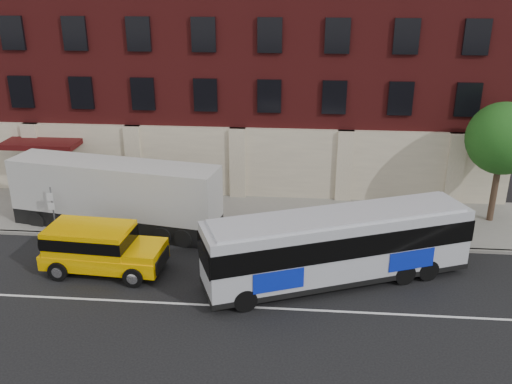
# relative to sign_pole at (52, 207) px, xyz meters

# --- Properties ---
(ground) EXTENTS (120.00, 120.00, 0.00)m
(ground) POSITION_rel_sign_pole_xyz_m (8.50, -6.15, -1.45)
(ground) COLOR black
(ground) RESTS_ON ground
(sidewalk) EXTENTS (60.00, 6.00, 0.15)m
(sidewalk) POSITION_rel_sign_pole_xyz_m (8.50, 2.85, -1.38)
(sidewalk) COLOR gray
(sidewalk) RESTS_ON ground
(kerb) EXTENTS (60.00, 0.25, 0.15)m
(kerb) POSITION_rel_sign_pole_xyz_m (8.50, -0.15, -1.38)
(kerb) COLOR gray
(kerb) RESTS_ON ground
(lane_line) EXTENTS (60.00, 0.12, 0.01)m
(lane_line) POSITION_rel_sign_pole_xyz_m (8.50, -5.65, -1.45)
(lane_line) COLOR silver
(lane_line) RESTS_ON ground
(building) EXTENTS (30.00, 12.10, 15.00)m
(building) POSITION_rel_sign_pole_xyz_m (8.49, 10.77, 6.13)
(building) COLOR #5E1616
(building) RESTS_ON sidewalk
(sign_pole) EXTENTS (0.30, 0.20, 2.50)m
(sign_pole) POSITION_rel_sign_pole_xyz_m (0.00, 0.00, 0.00)
(sign_pole) COLOR slate
(sign_pole) RESTS_ON ground
(street_tree) EXTENTS (3.60, 3.60, 6.20)m
(street_tree) POSITION_rel_sign_pole_xyz_m (22.04, 3.34, 2.96)
(street_tree) COLOR #3C291E
(street_tree) RESTS_ON sidewalk
(city_bus) EXTENTS (11.35, 6.41, 3.08)m
(city_bus) POSITION_rel_sign_pole_xyz_m (13.72, -3.31, 0.25)
(city_bus) COLOR #B9BBC3
(city_bus) RESTS_ON ground
(yellow_suv) EXTENTS (5.53, 2.68, 2.08)m
(yellow_suv) POSITION_rel_sign_pole_xyz_m (3.50, -3.35, -0.26)
(yellow_suv) COLOR #FFB800
(yellow_suv) RESTS_ON ground
(shipping_container) EXTENTS (10.82, 3.97, 3.54)m
(shipping_container) POSITION_rel_sign_pole_xyz_m (2.89, 0.93, 0.30)
(shipping_container) COLOR black
(shipping_container) RESTS_ON ground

